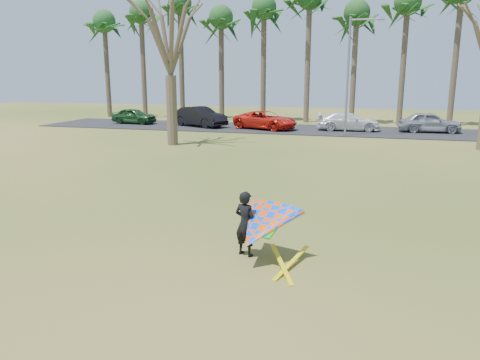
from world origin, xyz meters
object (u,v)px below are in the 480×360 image
(car_0, at_px, (134,116))
(car_1, at_px, (200,117))
(car_4, at_px, (430,122))
(car_2, at_px, (265,120))
(kite_flyer, at_px, (260,226))
(bare_tree_left, at_px, (169,28))
(streetlight, at_px, (350,71))
(car_3, at_px, (348,122))

(car_0, distance_m, car_1, 6.29)
(car_0, bearing_deg, car_4, -84.29)
(car_2, distance_m, kite_flyer, 26.32)
(car_0, distance_m, car_4, 23.96)
(bare_tree_left, relative_size, car_1, 1.98)
(streetlight, distance_m, car_0, 18.89)
(car_0, distance_m, car_2, 11.88)
(streetlight, xyz_separation_m, car_2, (-6.40, 2.27, -3.70))
(car_3, bearing_deg, bare_tree_left, 129.83)
(car_2, bearing_deg, bare_tree_left, 177.40)
(car_1, bearing_deg, car_0, 109.87)
(car_4, bearing_deg, car_0, 86.56)
(car_3, xyz_separation_m, car_4, (5.81, 0.47, 0.07))
(car_2, relative_size, car_3, 1.08)
(car_1, xyz_separation_m, car_2, (5.59, -0.33, -0.11))
(car_0, bearing_deg, bare_tree_left, -136.66)
(car_4, bearing_deg, kite_flyer, 162.22)
(streetlight, bearing_deg, bare_tree_left, -145.43)
(bare_tree_left, height_order, kite_flyer, bare_tree_left)
(kite_flyer, bearing_deg, car_0, 123.43)
(car_1, distance_m, car_4, 17.72)
(kite_flyer, bearing_deg, bare_tree_left, 119.91)
(streetlight, relative_size, car_4, 1.82)
(bare_tree_left, distance_m, streetlight, 12.58)
(car_3, bearing_deg, car_1, 87.05)
(streetlight, bearing_deg, car_1, 167.77)
(car_4, bearing_deg, bare_tree_left, 119.19)
(car_0, xyz_separation_m, car_2, (11.85, -0.87, 0.04))
(streetlight, distance_m, car_1, 12.78)
(bare_tree_left, relative_size, car_4, 2.21)
(car_1, bearing_deg, streetlight, -77.43)
(car_4, distance_m, kite_flyer, 27.71)
(car_3, height_order, kite_flyer, kite_flyer)
(car_3, bearing_deg, car_4, -90.51)
(bare_tree_left, xyz_separation_m, streetlight, (10.16, 7.00, -2.45))
(bare_tree_left, distance_m, car_2, 11.74)
(car_1, bearing_deg, car_2, -68.60)
(streetlight, height_order, car_4, streetlight)
(car_3, relative_size, car_4, 1.07)
(streetlight, relative_size, car_3, 1.71)
(bare_tree_left, relative_size, car_3, 2.07)
(kite_flyer, bearing_deg, streetlight, 88.27)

